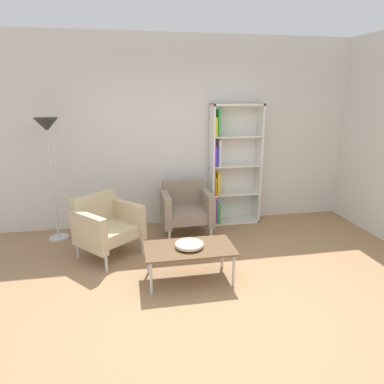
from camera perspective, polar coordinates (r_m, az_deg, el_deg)
name	(u,v)px	position (r m, az deg, el deg)	size (l,w,h in m)	color
ground_plane	(213,304)	(3.72, 3.47, -17.83)	(8.32, 8.32, 0.00)	#9E7751
plaster_back_panel	(177,133)	(5.54, -2.54, 9.59)	(6.40, 0.12, 2.90)	silver
bookshelf_tall	(230,167)	(5.60, 6.31, 4.13)	(0.80, 0.30, 1.90)	silver
coffee_table_low	(189,250)	(3.95, -0.43, -9.45)	(1.00, 0.56, 0.40)	brown
decorative_bowl	(189,244)	(3.92, -0.43, -8.57)	(0.32, 0.32, 0.05)	beige
armchair_corner_red	(186,207)	(5.20, -0.99, -2.53)	(0.72, 0.67, 0.78)	gray
armchair_near_window	(106,225)	(4.66, -13.87, -5.24)	(0.95, 0.94, 0.78)	#C6B289
floor_lamp_torchiere	(48,140)	(5.16, -22.46, 7.92)	(0.32, 0.32, 1.74)	silver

